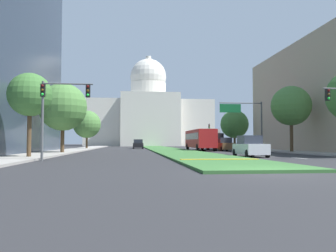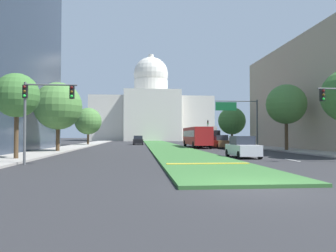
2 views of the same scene
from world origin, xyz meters
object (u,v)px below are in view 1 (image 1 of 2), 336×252
object	(u,v)px
street_tree_right_mid	(291,106)
street_tree_right_far	(234,124)
sedan_lead_stopped	(250,147)
sedan_midblock	(224,145)
overhead_guide_sign	(246,116)
street_tree_left_mid	(63,107)
traffic_light_far_right	(209,132)
sedan_distant	(138,144)
city_bus	(200,138)
capitol_building	(148,117)
street_tree_left_far	(87,124)
street_tree_left_near	(30,95)
box_truck_delivery	(211,139)
traffic_light_near_left	(56,103)

from	to	relation	value
street_tree_right_mid	street_tree_right_far	bearing A→B (deg)	88.76
sedan_lead_stopped	sedan_midblock	bearing A→B (deg)	81.00
overhead_guide_sign	street_tree_left_mid	xyz separation A→B (m)	(-22.10, -5.55, 0.32)
traffic_light_far_right	sedan_distant	world-z (taller)	traffic_light_far_right
city_bus	street_tree_right_mid	bearing A→B (deg)	-53.75
street_tree_right_far	city_bus	world-z (taller)	street_tree_right_far
capitol_building	sedan_midblock	xyz separation A→B (m)	(7.33, -63.73, -8.27)
sedan_lead_stopped	city_bus	bearing A→B (deg)	90.00
street_tree_left_far	street_tree_left_near	bearing A→B (deg)	-89.92
overhead_guide_sign	street_tree_left_near	xyz separation A→B (m)	(-22.43, -16.49, 0.12)
box_truck_delivery	street_tree_right_mid	bearing A→B (deg)	-69.93
traffic_light_near_left	street_tree_right_far	world-z (taller)	street_tree_right_far
street_tree_left_mid	street_tree_right_mid	world-z (taller)	street_tree_right_mid
street_tree_left_near	street_tree_right_mid	size ratio (longest dim) A/B	0.84
street_tree_right_mid	box_truck_delivery	distance (m)	17.04
traffic_light_far_right	sedan_lead_stopped	size ratio (longest dim) A/B	1.23
traffic_light_near_left	traffic_light_far_right	size ratio (longest dim) A/B	1.00
capitol_building	traffic_light_near_left	size ratio (longest dim) A/B	7.40
sedan_distant	box_truck_delivery	xyz separation A→B (m)	(11.23, -10.61, 0.87)
traffic_light_near_left	traffic_light_far_right	xyz separation A→B (m)	(21.64, 49.81, -0.48)
street_tree_left_far	box_truck_delivery	bearing A→B (deg)	-21.10
box_truck_delivery	traffic_light_near_left	bearing A→B (deg)	-119.93
capitol_building	traffic_light_near_left	world-z (taller)	capitol_building
capitol_building	street_tree_left_near	world-z (taller)	capitol_building
traffic_light_near_left	city_bus	distance (m)	29.99
overhead_guide_sign	sedan_lead_stopped	size ratio (longest dim) A/B	1.54
traffic_light_far_right	capitol_building	bearing A→B (deg)	106.69
sedan_lead_stopped	overhead_guide_sign	bearing A→B (deg)	72.27
overhead_guide_sign	box_truck_delivery	distance (m)	10.62
street_tree_right_mid	street_tree_right_far	distance (m)	23.38
street_tree_left_mid	street_tree_right_far	xyz separation A→B (m)	(26.05, 23.22, -0.51)
traffic_light_near_left	street_tree_right_far	size ratio (longest dim) A/B	0.74
street_tree_right_far	city_bus	size ratio (longest dim) A/B	0.64
traffic_light_near_left	sedan_midblock	size ratio (longest dim) A/B	1.17
street_tree_right_mid	city_bus	xyz separation A→B (m)	(-8.34, 11.38, -3.60)
street_tree_right_far	sedan_midblock	world-z (taller)	street_tree_right_far
street_tree_right_mid	sedan_lead_stopped	world-z (taller)	street_tree_right_mid
overhead_guide_sign	sedan_midblock	xyz separation A→B (m)	(-1.96, 3.26, -3.80)
overhead_guide_sign	sedan_midblock	bearing A→B (deg)	120.98
traffic_light_far_right	box_truck_delivery	xyz separation A→B (m)	(-4.22, -19.55, -1.64)
traffic_light_near_left	street_tree_left_near	bearing A→B (deg)	125.58
traffic_light_near_left	box_truck_delivery	size ratio (longest dim) A/B	0.81
sedan_distant	sedan_midblock	bearing A→B (deg)	-56.28
sedan_midblock	city_bus	xyz separation A→B (m)	(-2.95, 2.43, 0.91)
capitol_building	street_tree_left_far	size ratio (longest dim) A/B	5.71
traffic_light_near_left	traffic_light_far_right	distance (m)	54.31
street_tree_left_mid	street_tree_right_mid	size ratio (longest dim) A/B	0.98
capitol_building	street_tree_left_far	distance (m)	51.22
capitol_building	traffic_light_far_right	distance (m)	39.58
box_truck_delivery	street_tree_left_mid	bearing A→B (deg)	-142.01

